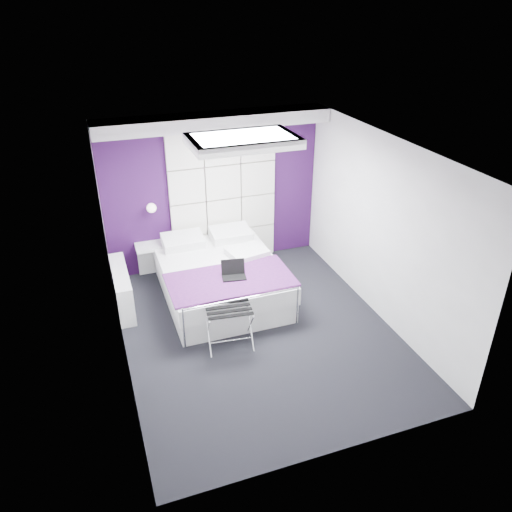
{
  "coord_description": "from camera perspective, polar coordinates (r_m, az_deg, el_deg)",
  "views": [
    {
      "loc": [
        -1.93,
        -5.31,
        4.21
      ],
      "look_at": [
        0.09,
        0.35,
        1.01
      ],
      "focal_mm": 35.0,
      "sensor_mm": 36.0,
      "label": 1
    }
  ],
  "objects": [
    {
      "name": "bed",
      "position": [
        7.66,
        -4.08,
        -2.53
      ],
      "size": [
        1.77,
        2.14,
        0.75
      ],
      "color": "white",
      "rests_on": "floor"
    },
    {
      "name": "radiator",
      "position": [
        7.68,
        -15.05,
        -3.6
      ],
      "size": [
        0.22,
        1.2,
        0.6
      ],
      "primitive_type": "cube",
      "color": "white",
      "rests_on": "floor"
    },
    {
      "name": "ceiling",
      "position": [
        5.87,
        0.37,
        12.16
      ],
      "size": [
        4.4,
        4.4,
        0.0
      ],
      "primitive_type": "plane",
      "rotation": [
        3.14,
        0.0,
        0.0
      ],
      "color": "white",
      "rests_on": "wall_back"
    },
    {
      "name": "headboard",
      "position": [
        8.31,
        -3.75,
        6.55
      ],
      "size": [
        1.8,
        0.08,
        2.3
      ],
      "primitive_type": null,
      "color": "silver",
      "rests_on": "wall_back"
    },
    {
      "name": "wall_back",
      "position": [
        8.28,
        -4.9,
        7.39
      ],
      "size": [
        3.6,
        0.0,
        3.6
      ],
      "primitive_type": "plane",
      "rotation": [
        1.57,
        0.0,
        0.0
      ],
      "color": "silver",
      "rests_on": "floor"
    },
    {
      "name": "soffit",
      "position": [
        7.7,
        -4.76,
        15.15
      ],
      "size": [
        3.58,
        0.5,
        0.2
      ],
      "primitive_type": "cube",
      "color": "white",
      "rests_on": "wall_back"
    },
    {
      "name": "floor",
      "position": [
        7.04,
        0.3,
        -8.63
      ],
      "size": [
        4.4,
        4.4,
        0.0
      ],
      "primitive_type": "plane",
      "color": "black",
      "rests_on": "ground"
    },
    {
      "name": "nightstand",
      "position": [
        8.22,
        -12.02,
        1.1
      ],
      "size": [
        0.46,
        0.36,
        0.05
      ],
      "primitive_type": "cube",
      "color": "white",
      "rests_on": "wall_back"
    },
    {
      "name": "accent_wall",
      "position": [
        8.27,
        -4.88,
        7.37
      ],
      "size": [
        3.58,
        0.02,
        2.58
      ],
      "primitive_type": "cube",
      "color": "#2F0E3D",
      "rests_on": "wall_back"
    },
    {
      "name": "wall_lamp",
      "position": [
        8.0,
        -11.91,
        5.5
      ],
      "size": [
        0.15,
        0.15,
        0.15
      ],
      "primitive_type": "sphere",
      "color": "white",
      "rests_on": "wall_back"
    },
    {
      "name": "laptop",
      "position": [
        7.11,
        -2.66,
        -1.88
      ],
      "size": [
        0.34,
        0.24,
        0.24
      ],
      "rotation": [
        0.0,
        0.0,
        -0.16
      ],
      "color": "black",
      "rests_on": "bed"
    },
    {
      "name": "skylight",
      "position": [
        6.43,
        -1.5,
        13.11
      ],
      "size": [
        1.36,
        0.86,
        0.12
      ],
      "primitive_type": null,
      "color": "white",
      "rests_on": "ceiling"
    },
    {
      "name": "wall_left",
      "position": [
        6.06,
        -15.91,
        -1.83
      ],
      "size": [
        0.0,
        4.4,
        4.4
      ],
      "primitive_type": "plane",
      "rotation": [
        1.57,
        0.0,
        1.57
      ],
      "color": "silver",
      "rests_on": "floor"
    },
    {
      "name": "wall_right",
      "position": [
        7.11,
        14.12,
        3.02
      ],
      "size": [
        0.0,
        4.4,
        4.4
      ],
      "primitive_type": "plane",
      "rotation": [
        1.57,
        0.0,
        -1.57
      ],
      "color": "silver",
      "rests_on": "floor"
    },
    {
      "name": "luggage_rack",
      "position": [
        6.65,
        -3.06,
        -8.08
      ],
      "size": [
        0.59,
        0.43,
        0.58
      ],
      "rotation": [
        0.0,
        0.0,
        -0.11
      ],
      "color": "silver",
      "rests_on": "floor"
    }
  ]
}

